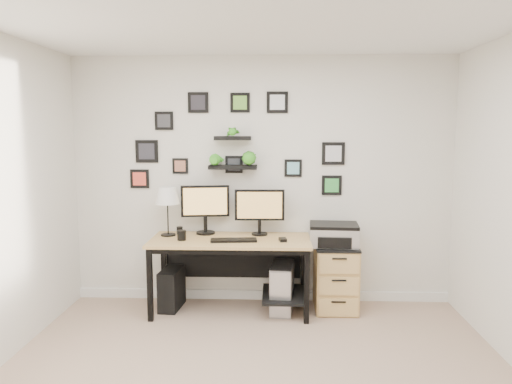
{
  "coord_description": "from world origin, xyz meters",
  "views": [
    {
      "loc": [
        0.14,
        -3.25,
        1.86
      ],
      "look_at": [
        -0.06,
        1.83,
        1.2
      ],
      "focal_mm": 35.0,
      "sensor_mm": 36.0,
      "label": 1
    }
  ],
  "objects_px": {
    "pc_tower_grey": "(282,288)",
    "file_cabinet": "(336,277)",
    "monitor_left": "(205,206)",
    "mug": "(182,235)",
    "desk": "(234,250)",
    "table_lamp": "(167,197)",
    "monitor_right": "(260,208)",
    "printer": "(334,235)",
    "pc_tower_black": "(172,289)"
  },
  "relations": [
    {
      "from": "desk",
      "to": "file_cabinet",
      "type": "distance_m",
      "value": 1.08
    },
    {
      "from": "table_lamp",
      "to": "pc_tower_grey",
      "type": "distance_m",
      "value": 1.5
    },
    {
      "from": "mug",
      "to": "desk",
      "type": "bearing_deg",
      "value": 12.37
    },
    {
      "from": "desk",
      "to": "pc_tower_black",
      "type": "xyz_separation_m",
      "value": [
        -0.65,
        0.03,
        -0.42
      ]
    },
    {
      "from": "mug",
      "to": "file_cabinet",
      "type": "xyz_separation_m",
      "value": [
        1.55,
        0.17,
        -0.46
      ]
    },
    {
      "from": "monitor_left",
      "to": "pc_tower_grey",
      "type": "bearing_deg",
      "value": -13.69
    },
    {
      "from": "monitor_left",
      "to": "monitor_right",
      "type": "distance_m",
      "value": 0.57
    },
    {
      "from": "desk",
      "to": "pc_tower_black",
      "type": "height_order",
      "value": "desk"
    },
    {
      "from": "mug",
      "to": "monitor_right",
      "type": "bearing_deg",
      "value": 19.53
    },
    {
      "from": "monitor_left",
      "to": "pc_tower_grey",
      "type": "height_order",
      "value": "monitor_left"
    },
    {
      "from": "pc_tower_grey",
      "to": "file_cabinet",
      "type": "distance_m",
      "value": 0.56
    },
    {
      "from": "monitor_right",
      "to": "mug",
      "type": "distance_m",
      "value": 0.84
    },
    {
      "from": "table_lamp",
      "to": "pc_tower_grey",
      "type": "xyz_separation_m",
      "value": [
        1.18,
        -0.1,
        -0.91
      ]
    },
    {
      "from": "desk",
      "to": "mug",
      "type": "height_order",
      "value": "mug"
    },
    {
      "from": "monitor_left",
      "to": "mug",
      "type": "height_order",
      "value": "monitor_left"
    },
    {
      "from": "pc_tower_black",
      "to": "monitor_right",
      "type": "bearing_deg",
      "value": 13.7
    },
    {
      "from": "desk",
      "to": "monitor_left",
      "type": "bearing_deg",
      "value": 149.11
    },
    {
      "from": "monitor_right",
      "to": "file_cabinet",
      "type": "bearing_deg",
      "value": -7.29
    },
    {
      "from": "desk",
      "to": "table_lamp",
      "type": "relative_size",
      "value": 3.17
    },
    {
      "from": "monitor_right",
      "to": "desk",
      "type": "bearing_deg",
      "value": -147.78
    },
    {
      "from": "pc_tower_grey",
      "to": "file_cabinet",
      "type": "bearing_deg",
      "value": 6.73
    },
    {
      "from": "monitor_right",
      "to": "table_lamp",
      "type": "relative_size",
      "value": 1.02
    },
    {
      "from": "monitor_left",
      "to": "pc_tower_grey",
      "type": "distance_m",
      "value": 1.16
    },
    {
      "from": "desk",
      "to": "pc_tower_black",
      "type": "distance_m",
      "value": 0.78
    },
    {
      "from": "desk",
      "to": "printer",
      "type": "height_order",
      "value": "printer"
    },
    {
      "from": "pc_tower_grey",
      "to": "file_cabinet",
      "type": "relative_size",
      "value": 0.75
    },
    {
      "from": "mug",
      "to": "printer",
      "type": "distance_m",
      "value": 1.53
    },
    {
      "from": "pc_tower_black",
      "to": "file_cabinet",
      "type": "distance_m",
      "value": 1.69
    },
    {
      "from": "monitor_left",
      "to": "table_lamp",
      "type": "bearing_deg",
      "value": -166.22
    },
    {
      "from": "mug",
      "to": "pc_tower_black",
      "type": "bearing_deg",
      "value": 135.49
    },
    {
      "from": "table_lamp",
      "to": "printer",
      "type": "distance_m",
      "value": 1.74
    },
    {
      "from": "table_lamp",
      "to": "printer",
      "type": "bearing_deg",
      "value": -1.04
    },
    {
      "from": "monitor_left",
      "to": "mug",
      "type": "bearing_deg",
      "value": -122.97
    },
    {
      "from": "pc_tower_black",
      "to": "file_cabinet",
      "type": "relative_size",
      "value": 0.61
    },
    {
      "from": "monitor_right",
      "to": "file_cabinet",
      "type": "xyz_separation_m",
      "value": [
        0.78,
        -0.1,
        -0.7
      ]
    },
    {
      "from": "mug",
      "to": "printer",
      "type": "xyz_separation_m",
      "value": [
        1.52,
        0.18,
        -0.02
      ]
    },
    {
      "from": "file_cabinet",
      "to": "table_lamp",
      "type": "bearing_deg",
      "value": 178.7
    },
    {
      "from": "desk",
      "to": "mug",
      "type": "relative_size",
      "value": 16.25
    },
    {
      "from": "table_lamp",
      "to": "pc_tower_black",
      "type": "distance_m",
      "value": 0.95
    },
    {
      "from": "table_lamp",
      "to": "mug",
      "type": "xyz_separation_m",
      "value": [
        0.18,
        -0.21,
        -0.36
      ]
    },
    {
      "from": "monitor_left",
      "to": "monitor_right",
      "type": "height_order",
      "value": "monitor_left"
    },
    {
      "from": "desk",
      "to": "monitor_right",
      "type": "xyz_separation_m",
      "value": [
        0.25,
        0.16,
        0.41
      ]
    },
    {
      "from": "desk",
      "to": "table_lamp",
      "type": "height_order",
      "value": "table_lamp"
    },
    {
      "from": "pc_tower_grey",
      "to": "pc_tower_black",
      "type": "bearing_deg",
      "value": 178.35
    },
    {
      "from": "pc_tower_black",
      "to": "desk",
      "type": "bearing_deg",
      "value": 3.08
    },
    {
      "from": "table_lamp",
      "to": "printer",
      "type": "height_order",
      "value": "table_lamp"
    },
    {
      "from": "desk",
      "to": "pc_tower_black",
      "type": "bearing_deg",
      "value": 177.69
    },
    {
      "from": "mug",
      "to": "pc_tower_grey",
      "type": "bearing_deg",
      "value": 6.04
    },
    {
      "from": "file_cabinet",
      "to": "pc_tower_grey",
      "type": "bearing_deg",
      "value": -173.27
    },
    {
      "from": "mug",
      "to": "table_lamp",
      "type": "bearing_deg",
      "value": 130.58
    }
  ]
}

